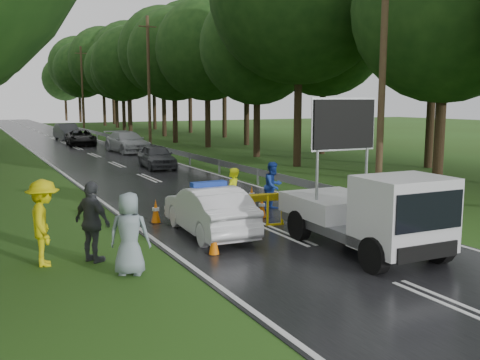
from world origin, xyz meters
TOP-DOWN VIEW (x-y plane):
  - ground at (0.00, 0.00)m, footprint 160.00×160.00m
  - road at (0.00, 30.00)m, footprint 7.00×140.00m
  - guardrail at (3.70, 29.67)m, footprint 0.12×60.06m
  - utility_pole_near at (5.20, 2.00)m, footprint 1.40×0.24m
  - utility_pole_mid at (5.20, 28.00)m, footprint 1.40×0.24m
  - utility_pole_far at (5.20, 54.00)m, footprint 1.40×0.24m
  - police_sedan at (-1.81, 0.88)m, footprint 1.61×4.09m
  - work_truck at (0.90, -2.57)m, footprint 2.24×4.70m
  - barrier at (-0.59, 1.07)m, footprint 2.36×0.47m
  - officer at (-0.52, 2.00)m, footprint 0.71×0.70m
  - civilian at (1.50, 3.00)m, footprint 0.95×0.85m
  - bystander_left at (-6.19, 0.00)m, footprint 0.85×1.32m
  - bystander_mid at (-5.18, -0.23)m, footprint 0.91×1.18m
  - bystander_right at (-4.68, -1.50)m, footprint 1.03×0.92m
  - queue_car_first at (1.57, 15.49)m, footprint 1.80×3.88m
  - queue_car_second at (2.60, 25.12)m, footprint 2.54×5.28m
  - queue_car_third at (0.80, 32.75)m, footprint 2.51×4.78m
  - queue_car_fourth at (0.80, 39.20)m, footprint 1.92×4.79m
  - cone_near_left at (-2.51, -1.00)m, footprint 0.31×0.31m
  - cone_center at (0.50, 2.00)m, footprint 0.34×0.34m
  - cone_far at (1.17, 3.91)m, footprint 0.33×0.33m
  - cone_left_mid at (-2.68, 2.84)m, footprint 0.34×0.34m
  - cone_right at (3.46, 1.50)m, footprint 0.39×0.39m

SIDE VIEW (x-z plane):
  - ground at x=0.00m, z-range 0.00..0.00m
  - road at x=0.00m, z-range 0.00..0.02m
  - cone_near_left at x=-2.51m, z-range -0.01..0.64m
  - cone_far at x=1.17m, z-range -0.01..0.69m
  - cone_center at x=0.50m, z-range -0.01..0.70m
  - cone_left_mid at x=-2.68m, z-range -0.01..0.72m
  - cone_right at x=3.46m, z-range -0.01..0.80m
  - guardrail at x=3.70m, z-range 0.20..0.90m
  - queue_car_third at x=0.80m, z-range 0.00..1.28m
  - queue_car_first at x=1.57m, z-range 0.00..1.29m
  - police_sedan at x=-1.81m, z-range -0.06..1.40m
  - queue_car_second at x=2.60m, z-range 0.00..1.48m
  - barrier at x=-0.59m, z-range 0.25..1.24m
  - queue_car_fourth at x=0.80m, z-range 0.00..1.55m
  - civilian at x=1.50m, z-range 0.00..1.63m
  - officer at x=-0.52m, z-range 0.00..1.65m
  - bystander_right at x=-4.68m, z-range 0.00..1.77m
  - bystander_mid at x=-5.18m, z-range 0.00..1.86m
  - bystander_left at x=-6.19m, z-range 0.00..1.94m
  - work_truck at x=0.90m, z-range -0.84..2.84m
  - utility_pole_near at x=5.20m, z-range 0.06..10.06m
  - utility_pole_mid at x=5.20m, z-range 0.06..10.06m
  - utility_pole_far at x=5.20m, z-range 0.06..10.06m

